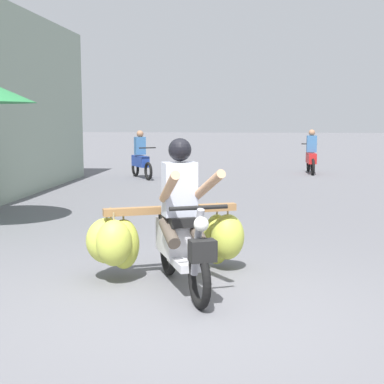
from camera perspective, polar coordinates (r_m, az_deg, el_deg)
ground_plane at (r=5.36m, az=0.09°, el=-11.98°), size 120.00×120.00×0.00m
motorbike_main_loaded at (r=6.20m, az=-3.02°, el=-4.34°), size 1.84×1.92×1.58m
motorbike_distant_ahead_left at (r=18.30m, az=11.90°, el=3.58°), size 0.50×1.62×1.40m
motorbike_distant_ahead_right at (r=16.71m, az=-5.19°, el=3.34°), size 0.93×1.43×1.40m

